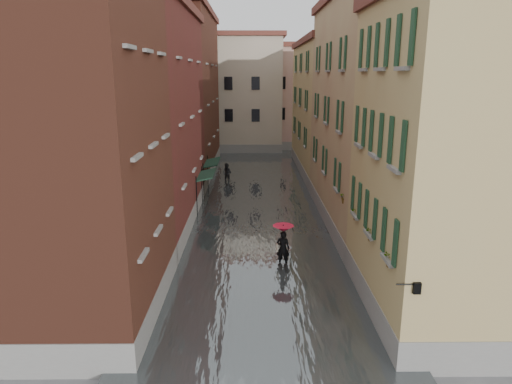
{
  "coord_description": "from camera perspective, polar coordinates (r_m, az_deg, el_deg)",
  "views": [
    {
      "loc": [
        -0.45,
        -18.1,
        9.04
      ],
      "look_at": [
        -0.22,
        5.09,
        3.0
      ],
      "focal_mm": 32.0,
      "sensor_mm": 36.0,
      "label": 1
    }
  ],
  "objects": [
    {
      "name": "ground",
      "position": [
        20.24,
        0.79,
        -11.93
      ],
      "size": [
        120.0,
        120.0,
        0.0
      ],
      "primitive_type": "plane",
      "color": "#565658",
      "rests_on": "ground"
    },
    {
      "name": "floodwater",
      "position": [
        32.37,
        0.26,
        -1.44
      ],
      "size": [
        10.0,
        60.0,
        0.2
      ],
      "primitive_type": "cube",
      "color": "#505658",
      "rests_on": "ground"
    },
    {
      "name": "building_left_near",
      "position": [
        17.57,
        -22.54,
        5.17
      ],
      "size": [
        6.0,
        8.0,
        13.0
      ],
      "primitive_type": "cube",
      "color": "brown",
      "rests_on": "ground"
    },
    {
      "name": "building_left_mid",
      "position": [
        28.02,
        -14.23,
        8.44
      ],
      "size": [
        6.0,
        14.0,
        12.5
      ],
      "primitive_type": "cube",
      "color": "maroon",
      "rests_on": "ground"
    },
    {
      "name": "building_left_far",
      "position": [
        42.66,
        -9.59,
        11.66
      ],
      "size": [
        6.0,
        16.0,
        14.0
      ],
      "primitive_type": "cube",
      "color": "brown",
      "rests_on": "ground"
    },
    {
      "name": "building_right_near",
      "position": [
        18.04,
        23.86,
        2.83
      ],
      "size": [
        6.0,
        8.0,
        11.5
      ],
      "primitive_type": "cube",
      "color": "tan",
      "rests_on": "ground"
    },
    {
      "name": "building_right_mid",
      "position": [
        28.22,
        14.94,
        8.95
      ],
      "size": [
        6.0,
        14.0,
        13.0
      ],
      "primitive_type": "cube",
      "color": "tan",
      "rests_on": "ground"
    },
    {
      "name": "building_right_far",
      "position": [
        42.88,
        9.6,
        10.0
      ],
      "size": [
        6.0,
        16.0,
        11.5
      ],
      "primitive_type": "cube",
      "color": "tan",
      "rests_on": "ground"
    },
    {
      "name": "building_end_cream",
      "position": [
        56.22,
        -3.22,
        11.99
      ],
      "size": [
        12.0,
        9.0,
        13.0
      ],
      "primitive_type": "cube",
      "color": "#C0AD98",
      "rests_on": "ground"
    },
    {
      "name": "building_end_pink",
      "position": [
        58.54,
        5.89,
        11.55
      ],
      "size": [
        10.0,
        9.0,
        12.0
      ],
      "primitive_type": "cube",
      "color": "tan",
      "rests_on": "ground"
    },
    {
      "name": "awning_near",
      "position": [
        30.42,
        -6.27,
        2.04
      ],
      "size": [
        1.09,
        3.21,
        2.8
      ],
      "color": "#163223",
      "rests_on": "ground"
    },
    {
      "name": "awning_far",
      "position": [
        34.58,
        -5.59,
        3.59
      ],
      "size": [
        1.09,
        3.4,
        2.8
      ],
      "color": "#163223",
      "rests_on": "ground"
    },
    {
      "name": "wall_lantern",
      "position": [
        14.34,
        19.34,
        -11.16
      ],
      "size": [
        0.71,
        0.22,
        0.35
      ],
      "color": "black",
      "rests_on": "ground"
    },
    {
      "name": "window_planters",
      "position": [
        18.91,
        13.47,
        -2.83
      ],
      "size": [
        0.59,
        8.37,
        0.84
      ],
      "color": "brown",
      "rests_on": "ground"
    },
    {
      "name": "pedestrian_main",
      "position": [
        21.94,
        3.4,
        -6.16
      ],
      "size": [
        1.03,
        1.03,
        2.06
      ],
      "color": "black",
      "rests_on": "ground"
    },
    {
      "name": "pedestrian_far",
      "position": [
        38.83,
        -3.63,
        2.37
      ],
      "size": [
        1.0,
        0.91,
        1.67
      ],
      "primitive_type": "imported",
      "rotation": [
        0.0,
        0.0,
        -0.42
      ],
      "color": "black",
      "rests_on": "ground"
    }
  ]
}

